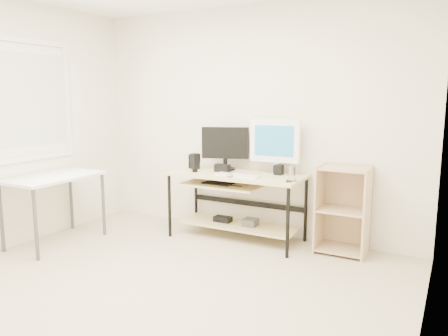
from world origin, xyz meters
TOP-DOWN VIEW (x-y plane):
  - room at (-0.14, 0.04)m, footprint 4.01×4.01m
  - desk at (-0.03, 1.66)m, footprint 1.50×0.65m
  - side_table at (-1.68, 0.60)m, footprint 0.60×1.00m
  - shelf_unit at (1.15, 1.82)m, footprint 0.50×0.40m
  - black_monitor at (-0.23, 1.81)m, footprint 0.53×0.24m
  - white_imac at (0.37, 1.85)m, footprint 0.56×0.18m
  - keyboard at (0.08, 1.52)m, footprint 0.49×0.16m
  - mouse at (0.02, 1.44)m, footprint 0.11×0.13m
  - center_speaker at (-0.19, 1.67)m, footprint 0.18×0.09m
  - speaker_left at (-0.57, 1.70)m, footprint 0.12×0.12m
  - speaker_right at (0.43, 1.81)m, footprint 0.10×0.10m
  - audio_controller at (-0.63, 1.73)m, footprint 0.08×0.05m
  - volume_puck at (-0.46, 1.52)m, footprint 0.07×0.07m
  - smartphone at (0.67, 1.50)m, footprint 0.09×0.12m
  - coaster at (0.69, 1.53)m, footprint 0.13×0.13m
  - drinking_glass at (0.69, 1.53)m, footprint 0.10×0.10m

SIDE VIEW (x-z plane):
  - shelf_unit at x=1.15m, z-range 0.00..0.90m
  - desk at x=-0.03m, z-range 0.16..0.91m
  - side_table at x=-1.68m, z-range 0.30..1.05m
  - coaster at x=0.69m, z-range 0.75..0.76m
  - smartphone at x=0.67m, z-range 0.75..0.76m
  - keyboard at x=0.08m, z-range 0.75..0.77m
  - volume_puck at x=-0.46m, z-range 0.75..0.78m
  - mouse at x=0.02m, z-range 0.75..0.79m
  - center_speaker at x=-0.19m, z-range 0.75..0.84m
  - speaker_right at x=0.43m, z-range 0.75..0.86m
  - audio_controller at x=-0.63m, z-range 0.75..0.91m
  - drinking_glass at x=0.69m, z-range 0.76..0.91m
  - speaker_left at x=-0.57m, z-range 0.75..0.94m
  - black_monitor at x=-0.23m, z-range 0.79..1.28m
  - white_imac at x=0.37m, z-range 0.80..1.40m
  - room at x=-0.14m, z-range 0.01..2.63m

